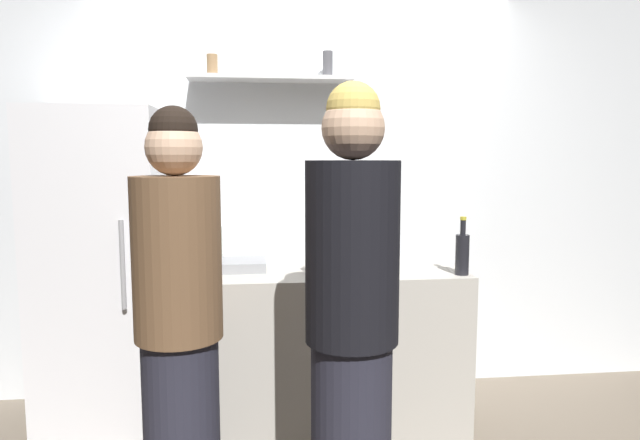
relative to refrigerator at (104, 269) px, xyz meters
name	(u,v)px	position (x,y,z in m)	size (l,w,h in m)	color
back_wall_assembly	(310,188)	(1.19, 0.40, 0.42)	(4.80, 0.32, 2.60)	white
refrigerator	(104,269)	(0.00, 0.00, 0.00)	(0.66, 0.67, 1.76)	white
counter	(320,354)	(1.17, -0.33, -0.41)	(1.44, 0.66, 0.93)	#B7B2A8
baking_pan	(233,265)	(0.72, -0.33, 0.07)	(0.34, 0.24, 0.05)	gray
utensil_holder	(315,260)	(1.13, -0.46, 0.11)	(0.09, 0.09, 0.22)	#B2B2B7
wine_bottle_pale_glass	(215,242)	(0.62, -0.07, 0.16)	(0.08, 0.08, 0.30)	#B2BFB2
wine_bottle_dark_glass	(462,253)	(1.84, -0.57, 0.16)	(0.07, 0.07, 0.28)	black
wine_bottle_amber_glass	(324,245)	(1.20, -0.25, 0.15)	(0.07, 0.07, 0.28)	#472814
water_bottle_plastic	(390,250)	(1.50, -0.49, 0.16)	(0.08, 0.08, 0.25)	silver
person_blonde	(353,327)	(1.19, -1.20, 0.00)	(0.34, 0.34, 1.76)	#262633
person_brown_jacket	(179,327)	(0.54, -0.99, -0.04)	(0.34, 0.34, 1.69)	#262633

